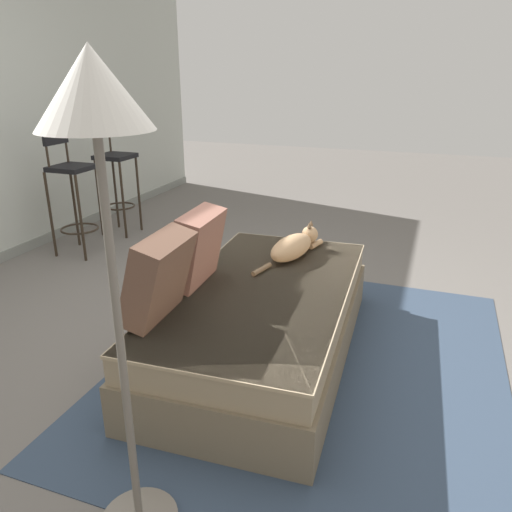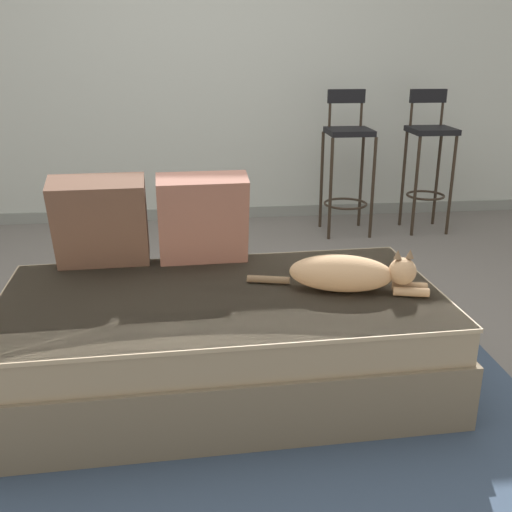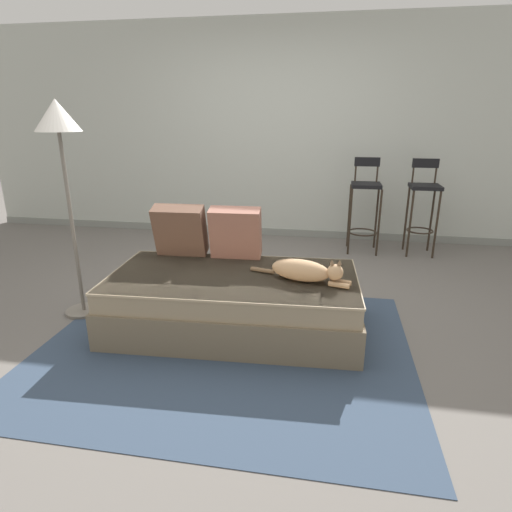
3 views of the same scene
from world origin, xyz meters
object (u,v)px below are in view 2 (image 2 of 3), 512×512
object	(u,v)px
couch	(223,339)
cat	(349,273)
bar_stool_near_window	(347,155)
throw_pillow_middle	(203,219)
bar_stool_by_doorway	(429,150)
throw_pillow_corner	(100,222)

from	to	relation	value
couch	cat	xyz separation A→B (m)	(0.51, -0.03, 0.28)
couch	bar_stool_near_window	bearing A→B (deg)	63.61
throw_pillow_middle	cat	bearing A→B (deg)	-34.59
cat	bar_stool_by_doorway	xyz separation A→B (m)	(1.16, 2.14, 0.13)
cat	bar_stool_near_window	world-z (taller)	bar_stool_near_window
couch	bar_stool_by_doorway	xyz separation A→B (m)	(1.68, 2.12, 0.41)
cat	bar_stool_near_window	xyz separation A→B (m)	(0.53, 2.14, 0.10)
cat	bar_stool_by_doorway	distance (m)	2.44
cat	throw_pillow_corner	bearing A→B (deg)	159.82
couch	bar_stool_near_window	xyz separation A→B (m)	(1.05, 2.11, 0.38)
couch	bar_stool_by_doorway	world-z (taller)	bar_stool_by_doorway
couch	bar_stool_by_doorway	distance (m)	2.73
bar_stool_by_doorway	throw_pillow_corner	bearing A→B (deg)	-141.12
couch	throw_pillow_middle	size ratio (longest dim) A/B	4.38
couch	throw_pillow_corner	size ratio (longest dim) A/B	4.30
throw_pillow_middle	bar_stool_near_window	distance (m)	2.07
couch	cat	size ratio (longest dim) A/B	2.54
bar_stool_near_window	bar_stool_by_doorway	xyz separation A→B (m)	(0.63, 0.00, 0.03)
throw_pillow_corner	bar_stool_by_doorway	size ratio (longest dim) A/B	0.41
throw_pillow_corner	bar_stool_by_doorway	xyz separation A→B (m)	(2.19, 1.76, -0.01)
couch	cat	world-z (taller)	cat
couch	throw_pillow_middle	world-z (taller)	throw_pillow_middle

